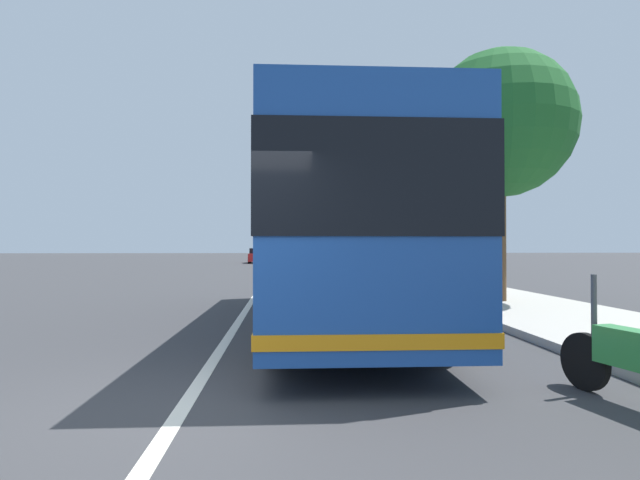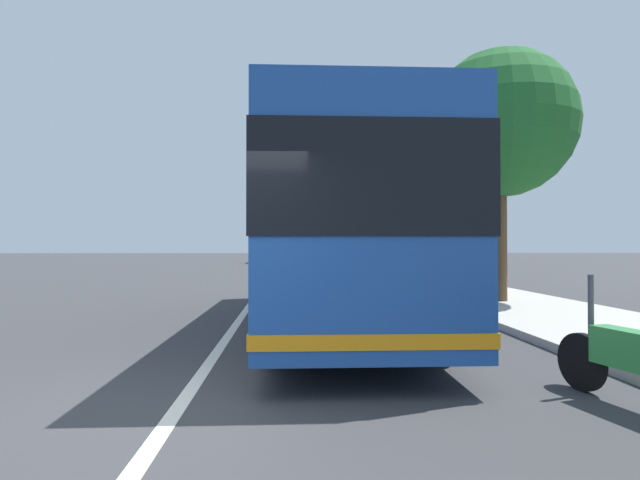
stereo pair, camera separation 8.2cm
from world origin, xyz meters
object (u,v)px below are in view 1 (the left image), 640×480
object	(u,v)px
coach_bus	(335,229)
car_ahead_same_lane	(259,256)
car_oncoming	(299,257)
roadside_tree_far_block	(394,183)
roadside_tree_mid_block	(500,125)
utility_pole	(409,194)

from	to	relation	value
coach_bus	car_ahead_same_lane	size ratio (longest dim) A/B	2.27
car_oncoming	roadside_tree_far_block	bearing A→B (deg)	-150.36
car_oncoming	roadside_tree_far_block	distance (m)	13.04
car_ahead_same_lane	car_oncoming	world-z (taller)	car_oncoming
car_oncoming	roadside_tree_mid_block	world-z (taller)	roadside_tree_mid_block
roadside_tree_far_block	coach_bus	bearing A→B (deg)	164.52
car_oncoming	roadside_tree_mid_block	bearing A→B (deg)	-168.20
car_ahead_same_lane	utility_pole	world-z (taller)	utility_pole
car_oncoming	utility_pole	bearing A→B (deg)	-159.62
coach_bus	roadside_tree_far_block	xyz separation A→B (m)	(19.99, -5.54, 3.48)
roadside_tree_far_block	utility_pole	bearing A→B (deg)	176.03
coach_bus	roadside_tree_far_block	world-z (taller)	roadside_tree_far_block
car_oncoming	roadside_tree_mid_block	distance (m)	28.91
roadside_tree_mid_block	utility_pole	xyz separation A→B (m)	(12.13, -0.59, -0.55)
car_ahead_same_lane	coach_bus	bearing A→B (deg)	3.64
coach_bus	car_oncoming	distance (m)	30.86
car_ahead_same_lane	roadside_tree_far_block	world-z (taller)	roadside_tree_far_block
roadside_tree_mid_block	car_ahead_same_lane	bearing A→B (deg)	13.47
utility_pole	car_ahead_same_lane	bearing A→B (deg)	21.75
coach_bus	car_ahead_same_lane	distance (m)	36.87
coach_bus	utility_pole	world-z (taller)	utility_pole
coach_bus	car_oncoming	world-z (taller)	coach_bus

